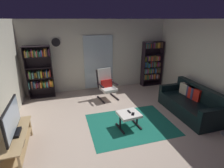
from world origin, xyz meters
The scene contains 15 objects.
ground_plane centered at (0.00, 0.00, 0.00)m, with size 7.02×7.02×0.00m, color #C5AE9C.
wall_back centered at (0.00, 2.90, 1.30)m, with size 5.60×0.06×2.60m, color beige.
wall_right centered at (2.70, 0.00, 1.30)m, with size 0.06×6.00×2.60m, color beige.
glass_door_panel centered at (0.03, 2.83, 1.05)m, with size 1.10×0.01×2.00m, color silver.
area_rug centered at (0.26, 0.09, 0.00)m, with size 2.15×1.62×0.01m, color #196A57.
tv_stand centered at (-2.32, -0.28, 0.33)m, with size 0.41×1.32×0.50m.
television centered at (-2.32, -0.28, 0.80)m, with size 0.20×1.04×0.63m.
bookshelf_near_tv centered at (-2.07, 2.61, 0.92)m, with size 0.84×0.30×1.79m.
bookshelf_near_sofa centered at (2.18, 2.66, 0.89)m, with size 0.82×0.30×1.77m.
leather_sofa centered at (2.13, 0.17, 0.31)m, with size 0.85×1.88×0.83m.
lounge_armchair centered at (0.08, 1.90, 0.53)m, with size 0.67×0.74×1.02m.
ottoman centered at (0.16, 0.00, 0.33)m, with size 0.57×0.53×0.40m.
tv_remote centered at (0.19, 0.05, 0.41)m, with size 0.04×0.14×0.02m, color black.
cell_phone centered at (0.24, -0.07, 0.41)m, with size 0.07×0.14×0.01m, color black.
wall_clock centered at (-1.44, 2.82, 1.85)m, with size 0.29×0.03×0.29m.
Camera 1 is at (-1.31, -3.54, 2.59)m, focal length 28.09 mm.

